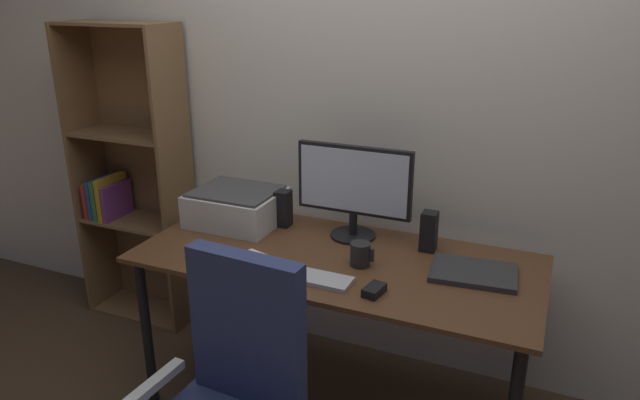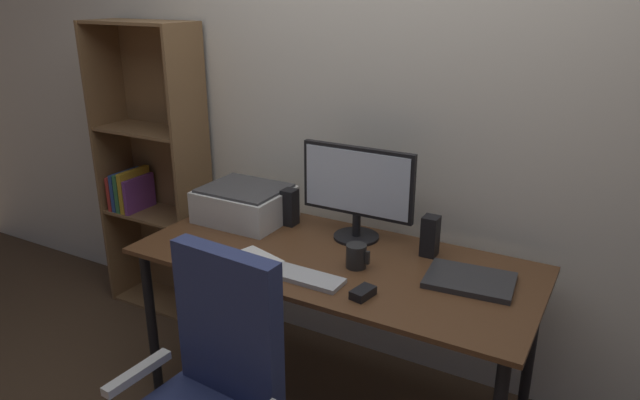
# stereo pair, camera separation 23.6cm
# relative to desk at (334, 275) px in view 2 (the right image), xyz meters

# --- Properties ---
(back_wall) EXTENTS (6.40, 0.10, 2.60)m
(back_wall) POSITION_rel_desk_xyz_m (0.00, 0.53, 0.64)
(back_wall) COLOR silver
(back_wall) RESTS_ON ground
(desk) EXTENTS (1.64, 0.73, 0.74)m
(desk) POSITION_rel_desk_xyz_m (0.00, 0.00, 0.00)
(desk) COLOR #56351E
(desk) RESTS_ON ground
(monitor) EXTENTS (0.51, 0.20, 0.41)m
(monitor) POSITION_rel_desk_xyz_m (-0.01, 0.22, 0.32)
(monitor) COLOR black
(monitor) RESTS_ON desk
(keyboard) EXTENTS (0.29, 0.11, 0.02)m
(keyboard) POSITION_rel_desk_xyz_m (0.00, -0.22, 0.09)
(keyboard) COLOR #B7BABC
(keyboard) RESTS_ON desk
(mouse) EXTENTS (0.07, 0.10, 0.03)m
(mouse) POSITION_rel_desk_xyz_m (0.24, -0.23, 0.10)
(mouse) COLOR black
(mouse) RESTS_ON desk
(coffee_mug) EXTENTS (0.10, 0.08, 0.10)m
(coffee_mug) POSITION_rel_desk_xyz_m (0.12, -0.03, 0.13)
(coffee_mug) COLOR black
(coffee_mug) RESTS_ON desk
(laptop) EXTENTS (0.34, 0.26, 0.02)m
(laptop) POSITION_rel_desk_xyz_m (0.54, 0.06, 0.09)
(laptop) COLOR #2D2D30
(laptop) RESTS_ON desk
(speaker_left) EXTENTS (0.06, 0.07, 0.17)m
(speaker_left) POSITION_rel_desk_xyz_m (-0.34, 0.21, 0.17)
(speaker_left) COLOR black
(speaker_left) RESTS_ON desk
(speaker_right) EXTENTS (0.06, 0.07, 0.17)m
(speaker_right) POSITION_rel_desk_xyz_m (0.33, 0.21, 0.17)
(speaker_right) COLOR black
(speaker_right) RESTS_ON desk
(printer) EXTENTS (0.40, 0.34, 0.16)m
(printer) POSITION_rel_desk_xyz_m (-0.56, 0.16, 0.16)
(printer) COLOR silver
(printer) RESTS_ON desk
(paper_sheet) EXTENTS (0.29, 0.34, 0.00)m
(paper_sheet) POSITION_rel_desk_xyz_m (-0.30, -0.24, 0.08)
(paper_sheet) COLOR white
(paper_sheet) RESTS_ON desk
(bookshelf) EXTENTS (0.61, 0.28, 1.62)m
(bookshelf) POSITION_rel_desk_xyz_m (-1.34, 0.36, 0.13)
(bookshelf) COLOR brown
(bookshelf) RESTS_ON ground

